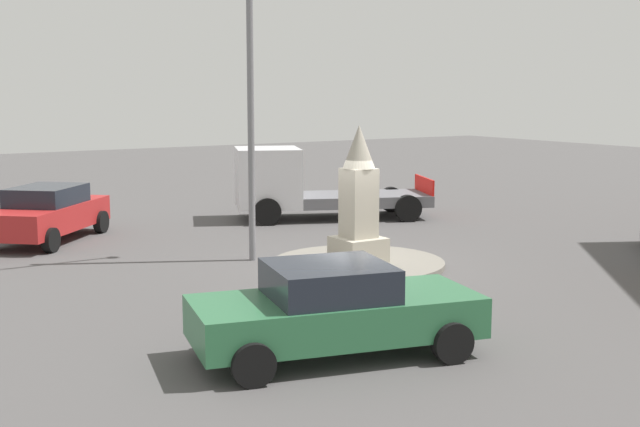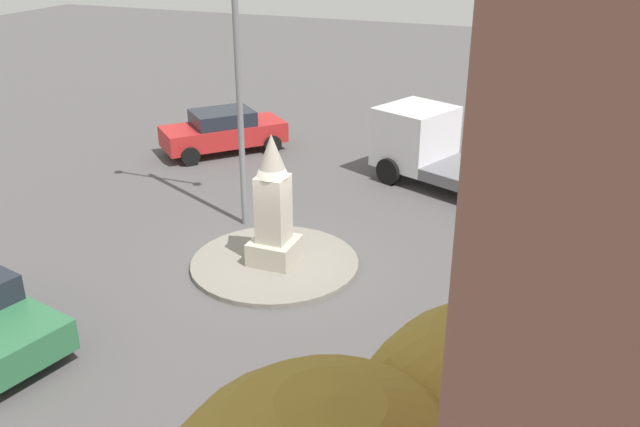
{
  "view_description": "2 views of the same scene",
  "coord_description": "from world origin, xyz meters",
  "px_view_note": "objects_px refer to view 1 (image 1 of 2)",
  "views": [
    {
      "loc": [
        10.99,
        15.69,
        4.12
      ],
      "look_at": [
        0.98,
        -0.14,
        1.31
      ],
      "focal_mm": 46.64,
      "sensor_mm": 36.0,
      "label": 1
    },
    {
      "loc": [
        -6.43,
        13.32,
        7.83
      ],
      "look_at": [
        -0.83,
        -0.88,
        1.15
      ],
      "focal_mm": 38.63,
      "sensor_mm": 36.0,
      "label": 2
    }
  ],
  "objects_px": {
    "monument": "(359,202)",
    "car_red_passing": "(48,213)",
    "streetlamp": "(250,46)",
    "car_green_approaching": "(334,309)",
    "truck_white_parked_left": "(299,185)"
  },
  "relations": [
    {
      "from": "monument",
      "to": "streetlamp",
      "type": "relative_size",
      "value": 0.37
    },
    {
      "from": "car_green_approaching",
      "to": "car_red_passing",
      "type": "height_order",
      "value": "car_red_passing"
    },
    {
      "from": "truck_white_parked_left",
      "to": "streetlamp",
      "type": "bearing_deg",
      "value": 49.21
    },
    {
      "from": "monument",
      "to": "car_green_approaching",
      "type": "relative_size",
      "value": 0.67
    },
    {
      "from": "monument",
      "to": "streetlamp",
      "type": "xyz_separation_m",
      "value": [
        1.79,
        -1.92,
        3.59
      ]
    },
    {
      "from": "monument",
      "to": "car_red_passing",
      "type": "height_order",
      "value": "monument"
    },
    {
      "from": "car_red_passing",
      "to": "truck_white_parked_left",
      "type": "relative_size",
      "value": 0.66
    },
    {
      "from": "car_green_approaching",
      "to": "truck_white_parked_left",
      "type": "relative_size",
      "value": 0.73
    },
    {
      "from": "streetlamp",
      "to": "car_green_approaching",
      "type": "xyz_separation_m",
      "value": [
        2.35,
        7.19,
        -4.36
      ]
    },
    {
      "from": "car_green_approaching",
      "to": "truck_white_parked_left",
      "type": "xyz_separation_m",
      "value": [
        -6.6,
        -12.12,
        0.34
      ]
    },
    {
      "from": "streetlamp",
      "to": "car_red_passing",
      "type": "bearing_deg",
      "value": -56.12
    },
    {
      "from": "monument",
      "to": "car_green_approaching",
      "type": "xyz_separation_m",
      "value": [
        4.14,
        5.26,
        -0.77
      ]
    },
    {
      "from": "streetlamp",
      "to": "car_red_passing",
      "type": "height_order",
      "value": "streetlamp"
    },
    {
      "from": "streetlamp",
      "to": "car_green_approaching",
      "type": "distance_m",
      "value": 8.73
    },
    {
      "from": "truck_white_parked_left",
      "to": "monument",
      "type": "bearing_deg",
      "value": 70.24
    }
  ]
}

